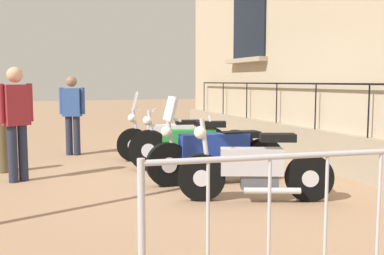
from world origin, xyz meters
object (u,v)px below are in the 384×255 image
object	(u,v)px
motorcycle_green	(192,146)
bollard	(3,144)
motorcycle_white	(171,138)
crowd_barrier	(298,220)
motorcycle_blue	(216,154)
pedestrian_walking	(16,117)
pedestrian_standing	(72,111)
motorcycle_silver	(254,169)

from	to	relation	value
motorcycle_green	bollard	size ratio (longest dim) A/B	2.18
motorcycle_white	crowd_barrier	world-z (taller)	motorcycle_white
motorcycle_green	motorcycle_blue	world-z (taller)	motorcycle_blue
crowd_barrier	pedestrian_walking	world-z (taller)	pedestrian_walking
motorcycle_white	pedestrian_walking	bearing A→B (deg)	18.99
bollard	motorcycle_blue	bearing A→B (deg)	146.92
bollard	pedestrian_walking	world-z (taller)	pedestrian_walking
motorcycle_green	crowd_barrier	distance (m)	4.61
motorcycle_blue	pedestrian_walking	world-z (taller)	pedestrian_walking
pedestrian_standing	pedestrian_walking	bearing A→B (deg)	65.01
crowd_barrier	pedestrian_standing	bearing A→B (deg)	-83.22
motorcycle_white	crowd_barrier	size ratio (longest dim) A/B	0.96
motorcycle_green	bollard	bearing A→B (deg)	-17.43
motorcycle_white	motorcycle_silver	size ratio (longest dim) A/B	1.13
crowd_barrier	bollard	xyz separation A→B (m)	(2.10, -5.46, -0.08)
motorcycle_white	motorcycle_green	bearing A→B (deg)	90.94
motorcycle_blue	pedestrian_walking	distance (m)	3.06
motorcycle_blue	motorcycle_white	bearing A→B (deg)	-89.33
motorcycle_white	motorcycle_green	xyz separation A→B (m)	(-0.02, 1.08, -0.01)
motorcycle_white	bollard	world-z (taller)	motorcycle_white
motorcycle_white	pedestrian_walking	world-z (taller)	pedestrian_walking
pedestrian_standing	crowd_barrier	bearing A→B (deg)	96.78
pedestrian_walking	crowd_barrier	bearing A→B (deg)	111.83
motorcycle_white	motorcycle_green	distance (m)	1.08
motorcycle_green	motorcycle_white	bearing A→B (deg)	-89.06
crowd_barrier	pedestrian_walking	size ratio (longest dim) A/B	1.28
motorcycle_blue	crowd_barrier	size ratio (longest dim) A/B	0.98
motorcycle_silver	bollard	xyz separation A→B (m)	(3.06, -3.08, 0.07)
motorcycle_silver	motorcycle_blue	bearing A→B (deg)	-88.22
bollard	pedestrian_walking	bearing A→B (deg)	106.06
motorcycle_green	motorcycle_silver	world-z (taller)	motorcycle_silver
motorcycle_white	pedestrian_walking	distance (m)	2.97
motorcycle_white	bollard	xyz separation A→B (m)	(3.00, 0.13, 0.05)
crowd_barrier	pedestrian_walking	xyz separation A→B (m)	(1.86, -4.64, 0.43)
motorcycle_silver	bollard	size ratio (longest dim) A/B	1.96
motorcycle_silver	pedestrian_walking	size ratio (longest dim) A/B	1.08
motorcycle_white	motorcycle_silver	bearing A→B (deg)	91.05
motorcycle_silver	motorcycle_green	bearing A→B (deg)	-88.89
bollard	motorcycle_white	bearing A→B (deg)	-177.52
crowd_barrier	pedestrian_walking	bearing A→B (deg)	-68.17
motorcycle_green	bollard	world-z (taller)	motorcycle_green
motorcycle_silver	crowd_barrier	xyz separation A→B (m)	(0.96, 2.38, 0.16)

